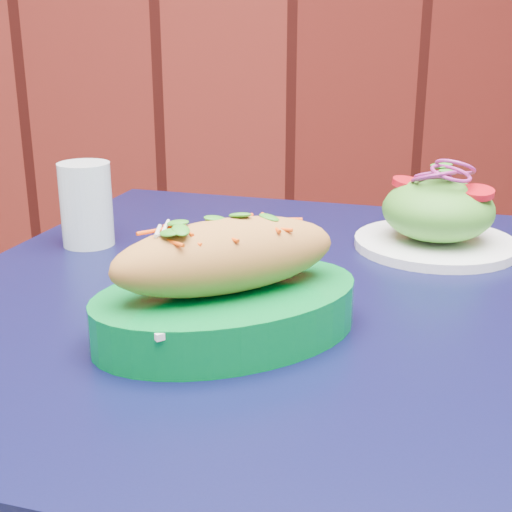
{
  "coord_description": "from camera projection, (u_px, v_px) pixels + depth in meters",
  "views": [
    {
      "loc": [
        -0.24,
        0.81,
        1.03
      ],
      "look_at": [
        -0.2,
        1.47,
        0.81
      ],
      "focal_mm": 50.0,
      "sensor_mm": 36.0,
      "label": 1
    }
  ],
  "objects": [
    {
      "name": "water_glass",
      "position": [
        86.0,
        204.0,
        0.92
      ],
      "size": [
        0.07,
        0.07,
        0.11
      ],
      "primitive_type": "cylinder",
      "color": "silver",
      "rests_on": "cafe_table"
    },
    {
      "name": "salad_plate",
      "position": [
        437.0,
        216.0,
        0.91
      ],
      "size": [
        0.21,
        0.21,
        0.11
      ],
      "rotation": [
        0.0,
        0.0,
        0.07
      ],
      "color": "white",
      "rests_on": "cafe_table"
    },
    {
      "name": "banh_mi_basket",
      "position": [
        227.0,
        288.0,
        0.66
      ],
      "size": [
        0.3,
        0.26,
        0.12
      ],
      "rotation": [
        0.0,
        0.0,
        0.41
      ],
      "color": "#00732A",
      "rests_on": "cafe_table"
    },
    {
      "name": "cafe_table",
      "position": [
        304.0,
        365.0,
        0.8
      ],
      "size": [
        1.03,
        1.03,
        0.75
      ],
      "rotation": [
        0.0,
        0.0,
        -0.35
      ],
      "color": "black",
      "rests_on": "ground"
    }
  ]
}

